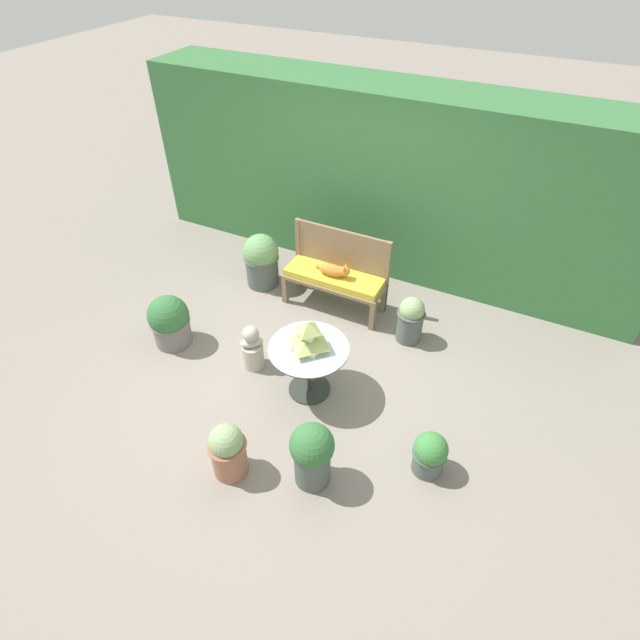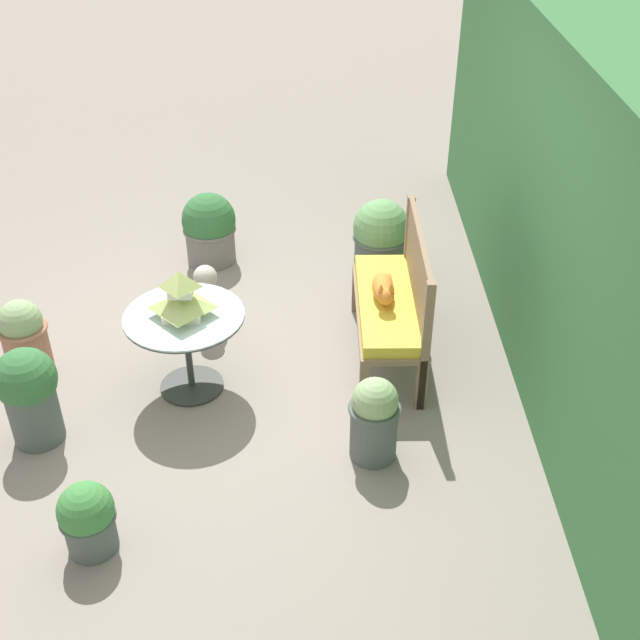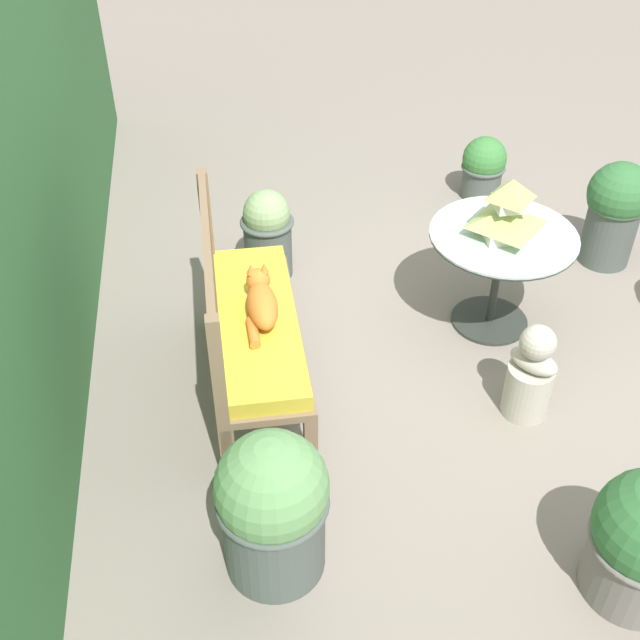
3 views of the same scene
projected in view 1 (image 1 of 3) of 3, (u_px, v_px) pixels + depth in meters
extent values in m
plane|color=gray|center=(303.00, 363.00, 5.42)|extent=(30.00, 30.00, 0.00)
cube|color=#38703D|center=(389.00, 179.00, 6.28)|extent=(6.40, 0.92, 2.26)
cube|color=#7F664C|center=(285.00, 290.00, 6.10)|extent=(0.06, 0.06, 0.36)
cube|color=#7F664C|center=(372.00, 317.00, 5.72)|extent=(0.06, 0.06, 0.36)
cube|color=#7F664C|center=(299.00, 274.00, 6.35)|extent=(0.06, 0.06, 0.36)
cube|color=#7F664C|center=(384.00, 299.00, 5.97)|extent=(0.06, 0.06, 0.36)
cube|color=#7F664C|center=(334.00, 281.00, 5.90)|extent=(1.21, 0.43, 0.04)
cube|color=gold|center=(334.00, 277.00, 5.86)|extent=(1.16, 0.39, 0.09)
cube|color=#7F664C|center=(299.00, 254.00, 6.16)|extent=(0.06, 0.06, 0.97)
cube|color=#7F664C|center=(386.00, 278.00, 5.77)|extent=(0.06, 0.06, 0.97)
cube|color=#7F664C|center=(342.00, 248.00, 5.81)|extent=(1.16, 0.04, 0.48)
ellipsoid|color=orange|center=(332.00, 270.00, 5.77)|extent=(0.34, 0.15, 0.14)
sphere|color=orange|center=(345.00, 271.00, 5.70)|extent=(0.12, 0.12, 0.12)
cone|color=orange|center=(346.00, 265.00, 5.67)|extent=(0.04, 0.04, 0.05)
cone|color=orange|center=(344.00, 268.00, 5.63)|extent=(0.04, 0.04, 0.05)
cylinder|color=orange|center=(324.00, 268.00, 5.88)|extent=(0.18, 0.06, 0.05)
cylinder|color=#2D332D|center=(309.00, 389.00, 5.12)|extent=(0.43, 0.43, 0.02)
cylinder|color=#2D332D|center=(309.00, 370.00, 4.94)|extent=(0.04, 0.04, 0.58)
cylinder|color=silver|center=(309.00, 348.00, 4.74)|extent=(0.78, 0.78, 0.01)
torus|color=#2D332D|center=(309.00, 349.00, 4.75)|extent=(0.78, 0.78, 0.02)
cube|color=silver|center=(309.00, 345.00, 4.72)|extent=(0.24, 0.24, 0.06)
pyramid|color=#A8BC66|center=(308.00, 339.00, 4.67)|extent=(0.33, 0.33, 0.10)
cube|color=silver|center=(308.00, 333.00, 4.62)|extent=(0.15, 0.15, 0.05)
pyramid|color=#A8BC66|center=(308.00, 327.00, 4.56)|extent=(0.20, 0.20, 0.11)
cylinder|color=#B7B2A3|center=(253.00, 355.00, 5.30)|extent=(0.23, 0.23, 0.28)
ellipsoid|color=#B7B2A3|center=(252.00, 342.00, 5.18)|extent=(0.28, 0.26, 0.10)
sphere|color=#B7B2A3|center=(251.00, 334.00, 5.10)|extent=(0.17, 0.17, 0.17)
cylinder|color=#9E664C|center=(229.00, 457.00, 4.30)|extent=(0.31, 0.31, 0.37)
torus|color=#9E664C|center=(227.00, 445.00, 4.18)|extent=(0.34, 0.34, 0.03)
sphere|color=#89A870|center=(226.00, 441.00, 4.14)|extent=(0.29, 0.29, 0.29)
cylinder|color=slate|center=(172.00, 331.00, 5.57)|extent=(0.41, 0.41, 0.31)
torus|color=slate|center=(170.00, 322.00, 5.48)|extent=(0.44, 0.44, 0.03)
sphere|color=#336B38|center=(168.00, 315.00, 5.42)|extent=(0.45, 0.45, 0.45)
cylinder|color=#4C5651|center=(262.00, 270.00, 6.38)|extent=(0.41, 0.41, 0.40)
torus|color=#4C5651|center=(261.00, 258.00, 6.26)|extent=(0.45, 0.45, 0.03)
sphere|color=#66995B|center=(261.00, 252.00, 6.20)|extent=(0.45, 0.45, 0.45)
cylinder|color=#4C5651|center=(428.00, 461.00, 4.35)|extent=(0.27, 0.27, 0.24)
torus|color=#4C5651|center=(430.00, 453.00, 4.28)|extent=(0.30, 0.30, 0.03)
sphere|color=#3D7F3D|center=(431.00, 449.00, 4.24)|extent=(0.30, 0.30, 0.30)
cylinder|color=#4C5651|center=(410.00, 326.00, 5.59)|extent=(0.29, 0.29, 0.38)
torus|color=#4C5651|center=(411.00, 313.00, 5.47)|extent=(0.32, 0.32, 0.03)
sphere|color=#89A870|center=(412.00, 309.00, 5.43)|extent=(0.28, 0.28, 0.28)
cylinder|color=#4C5651|center=(312.00, 464.00, 4.22)|extent=(0.31, 0.31, 0.41)
torus|color=#4C5651|center=(312.00, 451.00, 4.10)|extent=(0.34, 0.34, 0.03)
sphere|color=#336B38|center=(312.00, 445.00, 4.05)|extent=(0.38, 0.38, 0.38)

